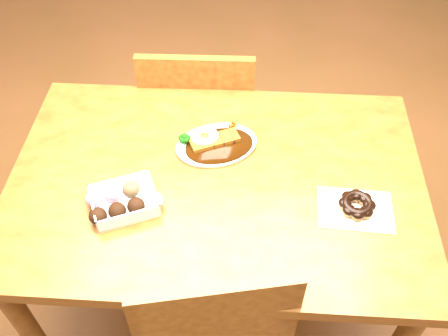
# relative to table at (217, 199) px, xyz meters

# --- Properties ---
(ground) EXTENTS (6.00, 6.00, 0.00)m
(ground) POSITION_rel_table_xyz_m (0.00, 0.00, -0.65)
(ground) COLOR brown
(ground) RESTS_ON ground
(table) EXTENTS (1.20, 0.80, 0.75)m
(table) POSITION_rel_table_xyz_m (0.00, 0.00, 0.00)
(table) COLOR #522C10
(table) RESTS_ON ground
(chair_far) EXTENTS (0.43, 0.43, 0.87)m
(chair_far) POSITION_rel_table_xyz_m (-0.10, 0.53, -0.17)
(chair_far) COLOR #522C10
(chair_far) RESTS_ON ground
(katsu_curry_plate) EXTENTS (0.29, 0.25, 0.05)m
(katsu_curry_plate) POSITION_rel_table_xyz_m (-0.01, 0.13, 0.11)
(katsu_curry_plate) COLOR white
(katsu_curry_plate) RESTS_ON table
(donut_box) EXTENTS (0.21, 0.19, 0.05)m
(donut_box) POSITION_rel_table_xyz_m (-0.25, -0.12, 0.12)
(donut_box) COLOR white
(donut_box) RESTS_ON table
(pon_de_ring) EXTENTS (0.21, 0.15, 0.04)m
(pon_de_ring) POSITION_rel_table_xyz_m (0.39, -0.09, 0.12)
(pon_de_ring) COLOR silver
(pon_de_ring) RESTS_ON table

